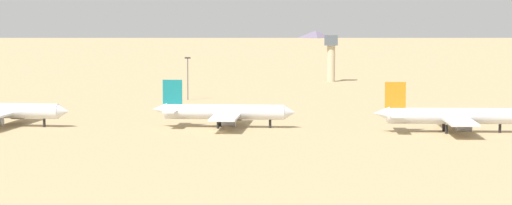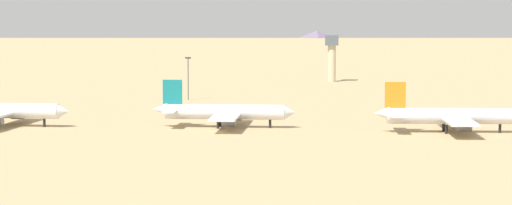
% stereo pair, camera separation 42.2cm
% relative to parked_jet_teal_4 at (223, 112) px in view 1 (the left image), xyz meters
% --- Properties ---
extents(ground, '(4000.00, 4000.00, 0.00)m').
position_rel_parked_jet_teal_4_xyz_m(ground, '(-0.21, -8.26, -3.80)').
color(ground, tan).
extents(parked_jet_teal_4, '(35.01, 29.33, 11.59)m').
position_rel_parked_jet_teal_4_xyz_m(parked_jet_teal_4, '(0.00, 0.00, 0.00)').
color(parked_jet_teal_4, silver).
rests_on(parked_jet_teal_4, ground).
extents(parked_jet_orange_5, '(35.81, 30.16, 11.82)m').
position_rel_parked_jet_teal_4_xyz_m(parked_jet_orange_5, '(53.91, -4.34, 0.08)').
color(parked_jet_orange_5, silver).
rests_on(parked_jet_orange_5, ground).
extents(control_tower, '(5.20, 5.20, 18.46)m').
position_rel_parked_jet_teal_4_xyz_m(control_tower, '(20.83, 157.98, 7.34)').
color(control_tower, '#C6B793').
rests_on(control_tower, ground).
extents(light_pole_mid, '(1.80, 0.50, 13.63)m').
position_rel_parked_jet_teal_4_xyz_m(light_pole_mid, '(-21.45, 72.09, 4.19)').
color(light_pole_mid, '#59595E').
rests_on(light_pole_mid, ground).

